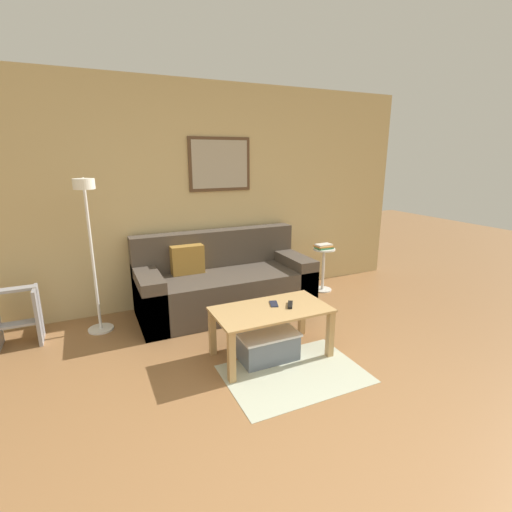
{
  "coord_description": "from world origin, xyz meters",
  "views": [
    {
      "loc": [
        -1.26,
        -1.21,
        1.74
      ],
      "look_at": [
        0.12,
        1.75,
        0.85
      ],
      "focal_mm": 26.0,
      "sensor_mm": 36.0,
      "label": 1
    }
  ],
  "objects": [
    {
      "name": "ground_plane",
      "position": [
        0.0,
        0.0,
        0.0
      ],
      "size": [
        16.0,
        16.0,
        0.0
      ],
      "primitive_type": "plane",
      "color": "olive"
    },
    {
      "name": "wall_back",
      "position": [
        0.0,
        3.05,
        1.28
      ],
      "size": [
        5.6,
        0.09,
        2.55
      ],
      "color": "tan",
      "rests_on": "ground_plane"
    },
    {
      "name": "area_rug",
      "position": [
        0.16,
        1.09,
        0.0
      ],
      "size": [
        1.13,
        0.78,
        0.01
      ],
      "primitive_type": "cube",
      "color": "#B2B79E",
      "rests_on": "ground_plane"
    },
    {
      "name": "couch",
      "position": [
        0.11,
        2.61,
        0.31
      ],
      "size": [
        1.96,
        0.85,
        0.89
      ],
      "color": "#4C4238",
      "rests_on": "ground_plane"
    },
    {
      "name": "coffee_table",
      "position": [
        0.13,
        1.45,
        0.37
      ],
      "size": [
        1.01,
        0.55,
        0.45
      ],
      "color": "tan",
      "rests_on": "ground_plane"
    },
    {
      "name": "storage_bin",
      "position": [
        0.07,
        1.45,
        0.13
      ],
      "size": [
        0.52,
        0.42,
        0.25
      ],
      "color": "slate",
      "rests_on": "ground_plane"
    },
    {
      "name": "floor_lamp",
      "position": [
        -1.24,
        2.46,
        1.01
      ],
      "size": [
        0.25,
        0.52,
        1.55
      ],
      "color": "white",
      "rests_on": "ground_plane"
    },
    {
      "name": "side_table",
      "position": [
        1.52,
        2.65,
        0.34
      ],
      "size": [
        0.29,
        0.29,
        0.57
      ],
      "color": "silver",
      "rests_on": "ground_plane"
    },
    {
      "name": "book_stack",
      "position": [
        1.51,
        2.66,
        0.6
      ],
      "size": [
        0.22,
        0.17,
        0.06
      ],
      "color": "#387F4C",
      "rests_on": "side_table"
    },
    {
      "name": "remote_control",
      "position": [
        0.31,
        1.43,
        0.46
      ],
      "size": [
        0.11,
        0.15,
        0.02
      ],
      "primitive_type": "cube",
      "rotation": [
        0.0,
        0.0,
        -0.56
      ],
      "color": "black",
      "rests_on": "coffee_table"
    },
    {
      "name": "cell_phone",
      "position": [
        0.19,
        1.52,
        0.45
      ],
      "size": [
        0.11,
        0.15,
        0.01
      ],
      "primitive_type": "cube",
      "rotation": [
        0.0,
        0.0,
        -0.35
      ],
      "color": "#1E2338",
      "rests_on": "coffee_table"
    },
    {
      "name": "step_stool",
      "position": [
        -1.94,
        2.63,
        0.29
      ],
      "size": [
        0.38,
        0.29,
        0.54
      ],
      "color": "#99999E",
      "rests_on": "ground_plane"
    }
  ]
}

